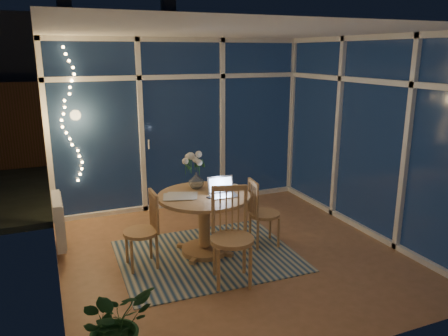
{
  "coord_description": "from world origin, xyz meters",
  "views": [
    {
      "loc": [
        -2.0,
        -4.46,
        2.38
      ],
      "look_at": [
        -0.02,
        0.25,
        1.03
      ],
      "focal_mm": 35.0,
      "sensor_mm": 36.0,
      "label": 1
    }
  ],
  "objects_px": {
    "dining_table": "(204,224)",
    "potted_plant": "(117,334)",
    "chair_front": "(232,237)",
    "flower_vase": "(196,180)",
    "chair_right": "(265,212)",
    "laptop": "(224,187)",
    "chair_left": "(141,230)"
  },
  "relations": [
    {
      "from": "dining_table",
      "to": "potted_plant",
      "type": "bearing_deg",
      "value": -127.27
    },
    {
      "from": "dining_table",
      "to": "chair_front",
      "type": "distance_m",
      "value": 0.8
    },
    {
      "from": "chair_front",
      "to": "flower_vase",
      "type": "height_order",
      "value": "chair_front"
    },
    {
      "from": "flower_vase",
      "to": "potted_plant",
      "type": "xyz_separation_m",
      "value": [
        -1.33,
        -2.02,
        -0.48
      ]
    },
    {
      "from": "chair_right",
      "to": "flower_vase",
      "type": "xyz_separation_m",
      "value": [
        -0.78,
        0.35,
        0.42
      ]
    },
    {
      "from": "chair_right",
      "to": "chair_front",
      "type": "height_order",
      "value": "chair_front"
    },
    {
      "from": "laptop",
      "to": "dining_table",
      "type": "bearing_deg",
      "value": 147.41
    },
    {
      "from": "chair_right",
      "to": "potted_plant",
      "type": "distance_m",
      "value": 2.69
    },
    {
      "from": "flower_vase",
      "to": "potted_plant",
      "type": "relative_size",
      "value": 0.28
    },
    {
      "from": "flower_vase",
      "to": "potted_plant",
      "type": "bearing_deg",
      "value": -123.38
    },
    {
      "from": "flower_vase",
      "to": "chair_right",
      "type": "bearing_deg",
      "value": -23.89
    },
    {
      "from": "dining_table",
      "to": "chair_front",
      "type": "xyz_separation_m",
      "value": [
        0.02,
        -0.78,
        0.15
      ]
    },
    {
      "from": "potted_plant",
      "to": "flower_vase",
      "type": "bearing_deg",
      "value": 56.62
    },
    {
      "from": "dining_table",
      "to": "chair_right",
      "type": "relative_size",
      "value": 1.25
    },
    {
      "from": "dining_table",
      "to": "laptop",
      "type": "height_order",
      "value": "laptop"
    },
    {
      "from": "chair_left",
      "to": "laptop",
      "type": "distance_m",
      "value": 1.07
    },
    {
      "from": "laptop",
      "to": "chair_right",
      "type": "bearing_deg",
      "value": 9.67
    },
    {
      "from": "chair_front",
      "to": "chair_left",
      "type": "bearing_deg",
      "value": 152.66
    },
    {
      "from": "chair_left",
      "to": "chair_right",
      "type": "bearing_deg",
      "value": 88.39
    },
    {
      "from": "chair_front",
      "to": "potted_plant",
      "type": "xyz_separation_m",
      "value": [
        -1.35,
        -0.97,
        -0.14
      ]
    },
    {
      "from": "laptop",
      "to": "flower_vase",
      "type": "distance_m",
      "value": 0.46
    },
    {
      "from": "chair_right",
      "to": "potted_plant",
      "type": "xyz_separation_m",
      "value": [
        -2.11,
        -1.67,
        -0.06
      ]
    },
    {
      "from": "dining_table",
      "to": "laptop",
      "type": "bearing_deg",
      "value": -35.66
    },
    {
      "from": "chair_front",
      "to": "potted_plant",
      "type": "relative_size",
      "value": 1.37
    },
    {
      "from": "laptop",
      "to": "potted_plant",
      "type": "distance_m",
      "value": 2.27
    },
    {
      "from": "dining_table",
      "to": "chair_right",
      "type": "height_order",
      "value": "chair_right"
    },
    {
      "from": "chair_right",
      "to": "laptop",
      "type": "distance_m",
      "value": 0.73
    },
    {
      "from": "flower_vase",
      "to": "potted_plant",
      "type": "height_order",
      "value": "flower_vase"
    },
    {
      "from": "dining_table",
      "to": "flower_vase",
      "type": "distance_m",
      "value": 0.55
    },
    {
      "from": "dining_table",
      "to": "chair_right",
      "type": "bearing_deg",
      "value": -5.39
    },
    {
      "from": "chair_right",
      "to": "chair_front",
      "type": "relative_size",
      "value": 0.84
    },
    {
      "from": "chair_right",
      "to": "laptop",
      "type": "height_order",
      "value": "laptop"
    }
  ]
}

